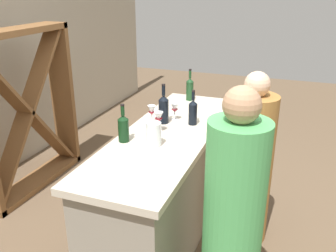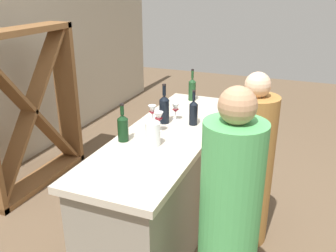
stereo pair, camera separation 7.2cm
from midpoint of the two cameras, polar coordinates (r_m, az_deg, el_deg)
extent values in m
plane|color=brown|center=(3.35, 0.64, -16.26)|extent=(12.00, 12.00, 0.00)
cube|color=gray|center=(3.09, 0.68, -9.60)|extent=(1.97, 0.58, 0.91)
cube|color=beige|center=(2.88, 0.72, -1.39)|extent=(2.05, 0.66, 0.05)
cube|color=brown|center=(4.45, -15.02, 4.74)|extent=(0.06, 0.28, 1.65)
cube|color=brown|center=(3.83, -21.76, 13.57)|extent=(1.29, 0.28, 0.06)
cube|color=brown|center=(4.31, -18.86, -7.76)|extent=(1.29, 0.28, 0.06)
cube|color=brown|center=(4.00, -20.21, 2.27)|extent=(1.20, 0.20, 1.55)
cube|color=brown|center=(4.00, -20.21, 2.27)|extent=(1.20, 0.20, 1.55)
cylinder|color=black|center=(2.70, -6.24, -0.62)|extent=(0.08, 0.08, 0.17)
cone|color=black|center=(2.66, -6.32, 1.40)|extent=(0.08, 0.08, 0.03)
cylinder|color=black|center=(2.64, -6.37, 2.46)|extent=(0.03, 0.03, 0.07)
cylinder|color=black|center=(2.63, -6.41, 3.32)|extent=(0.03, 0.03, 0.01)
cylinder|color=black|center=(3.02, 0.10, 2.27)|extent=(0.08, 0.08, 0.20)
cone|color=black|center=(2.98, 0.10, 4.42)|extent=(0.08, 0.08, 0.04)
cylinder|color=black|center=(2.97, 0.10, 5.54)|extent=(0.03, 0.03, 0.08)
cylinder|color=black|center=(2.95, 0.11, 6.43)|extent=(0.03, 0.03, 0.01)
cylinder|color=black|center=(3.00, 4.66, 1.78)|extent=(0.07, 0.07, 0.17)
cone|color=black|center=(2.96, 4.72, 3.66)|extent=(0.07, 0.07, 0.03)
cylinder|color=black|center=(2.95, 4.75, 4.64)|extent=(0.02, 0.02, 0.07)
cylinder|color=black|center=(2.94, 4.77, 5.43)|extent=(0.03, 0.03, 0.01)
cylinder|color=#193D1E|center=(3.63, 4.33, 5.44)|extent=(0.07, 0.07, 0.19)
cone|color=#193D1E|center=(3.60, 4.38, 7.13)|extent=(0.07, 0.07, 0.04)
cylinder|color=#193D1E|center=(3.59, 4.41, 8.00)|extent=(0.02, 0.02, 0.08)
cylinder|color=black|center=(3.58, 4.43, 8.70)|extent=(0.03, 0.03, 0.01)
cylinder|color=white|center=(3.12, 1.84, 1.00)|extent=(0.06, 0.06, 0.00)
cylinder|color=white|center=(3.11, 1.85, 1.60)|extent=(0.01, 0.01, 0.06)
cone|color=white|center=(3.08, 1.86, 2.84)|extent=(0.07, 0.07, 0.08)
cone|color=maroon|center=(3.09, 1.86, 2.39)|extent=(0.06, 0.06, 0.03)
cylinder|color=white|center=(2.88, -0.72, -0.81)|extent=(0.06, 0.06, 0.00)
cylinder|color=white|center=(2.86, -0.72, -0.04)|extent=(0.01, 0.01, 0.08)
cone|color=white|center=(2.83, -0.73, 1.44)|extent=(0.07, 0.07, 0.08)
cone|color=maroon|center=(2.84, -0.73, 0.96)|extent=(0.06, 0.06, 0.03)
cylinder|color=white|center=(3.03, -1.75, 0.40)|extent=(0.06, 0.06, 0.00)
cylinder|color=white|center=(3.02, -1.75, 1.11)|extent=(0.01, 0.01, 0.08)
cone|color=white|center=(2.99, -1.77, 2.50)|extent=(0.07, 0.07, 0.08)
cone|color=maroon|center=(3.00, -1.76, 2.01)|extent=(0.06, 0.06, 0.02)
cylinder|color=silver|center=(2.61, -1.57, -1.24)|extent=(0.11, 0.11, 0.17)
cylinder|color=#4CA559|center=(2.26, 10.29, -16.03)|extent=(0.44, 0.44, 1.38)
sphere|color=tan|center=(1.89, 11.84, 3.12)|extent=(0.20, 0.20, 0.20)
cylinder|color=#9E6B33|center=(3.06, 13.26, -6.86)|extent=(0.39, 0.39, 1.26)
sphere|color=#D8AD8C|center=(2.80, 14.50, 6.20)|extent=(0.19, 0.19, 0.19)
camera|label=1|loc=(0.04, -89.28, 0.29)|focal=39.22mm
camera|label=2|loc=(0.04, 90.72, -0.29)|focal=39.22mm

